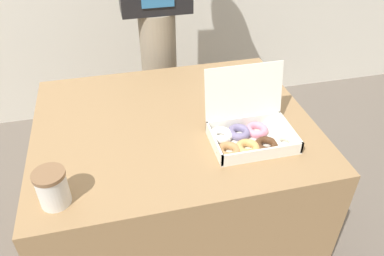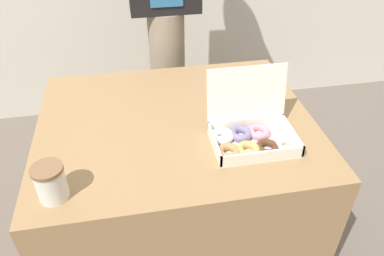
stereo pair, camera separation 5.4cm
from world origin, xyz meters
The scene contains 4 objects.
ground_plane centered at (0.00, 0.00, 0.00)m, with size 14.00×14.00×0.00m, color #665B51.
table centered at (0.00, 0.00, 0.35)m, with size 1.07×0.89×0.71m.
donut_box centered at (0.24, -0.19, 0.74)m, with size 0.33×0.24×0.25m.
coffee_cup centered at (-0.42, -0.33, 0.77)m, with size 0.10×0.10×0.12m.
Camera 1 is at (-0.21, -1.18, 1.56)m, focal length 35.00 mm.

